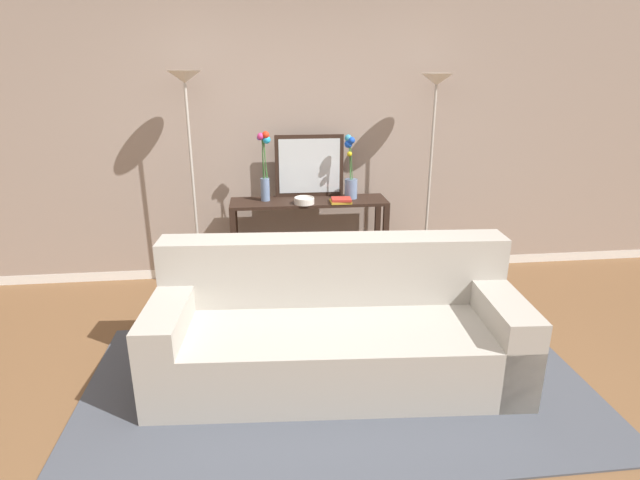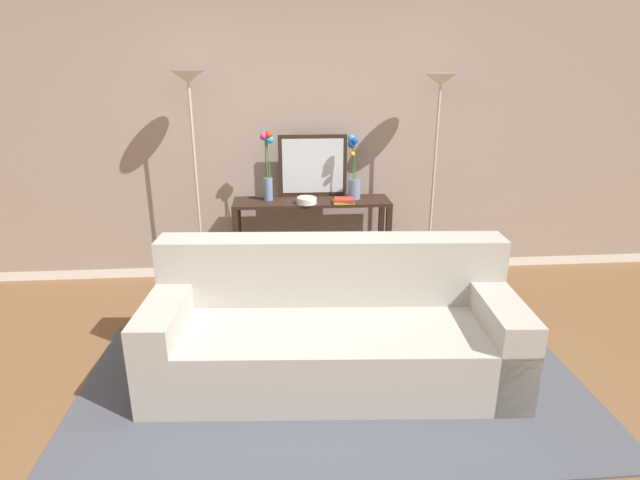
# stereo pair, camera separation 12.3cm
# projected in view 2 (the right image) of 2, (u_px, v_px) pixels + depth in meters

# --- Properties ---
(ground_plane) EXTENTS (16.00, 16.00, 0.02)m
(ground_plane) POSITION_uv_depth(u_px,v_px,m) (300.00, 417.00, 3.04)
(ground_plane) COLOR brown
(back_wall) EXTENTS (12.00, 0.15, 2.83)m
(back_wall) POSITION_uv_depth(u_px,v_px,m) (287.00, 130.00, 4.75)
(back_wall) COLOR white
(back_wall) RESTS_ON ground
(area_rug) EXTENTS (3.25, 1.80, 0.01)m
(area_rug) POSITION_uv_depth(u_px,v_px,m) (334.00, 385.00, 3.31)
(area_rug) COLOR #474C56
(area_rug) RESTS_ON ground
(couch) EXTENTS (2.41, 1.06, 0.88)m
(couch) POSITION_uv_depth(u_px,v_px,m) (332.00, 331.00, 3.37)
(couch) COLOR #ADA89E
(couch) RESTS_ON ground
(console_table) EXTENTS (1.41, 0.38, 0.83)m
(console_table) POSITION_uv_depth(u_px,v_px,m) (312.00, 227.00, 4.68)
(console_table) COLOR black
(console_table) RESTS_ON ground
(floor_lamp_left) EXTENTS (0.28, 0.28, 1.95)m
(floor_lamp_left) POSITION_uv_depth(u_px,v_px,m) (192.00, 123.00, 4.26)
(floor_lamp_left) COLOR #B7B2A8
(floor_lamp_left) RESTS_ON ground
(floor_lamp_right) EXTENTS (0.28, 0.28, 1.92)m
(floor_lamp_right) POSITION_uv_depth(u_px,v_px,m) (438.00, 123.00, 4.42)
(floor_lamp_right) COLOR #B7B2A8
(floor_lamp_right) RESTS_ON ground
(wall_mirror) EXTENTS (0.63, 0.02, 0.57)m
(wall_mirror) POSITION_uv_depth(u_px,v_px,m) (313.00, 166.00, 4.65)
(wall_mirror) COLOR black
(wall_mirror) RESTS_ON console_table
(vase_tall_flowers) EXTENTS (0.12, 0.10, 0.62)m
(vase_tall_flowers) POSITION_uv_depth(u_px,v_px,m) (268.00, 167.00, 4.49)
(vase_tall_flowers) COLOR #6B84AD
(vase_tall_flowers) RESTS_ON console_table
(vase_short_flowers) EXTENTS (0.13, 0.12, 0.58)m
(vase_short_flowers) POSITION_uv_depth(u_px,v_px,m) (354.00, 176.00, 4.58)
(vase_short_flowers) COLOR #6B84AD
(vase_short_flowers) RESTS_ON console_table
(fruit_bowl) EXTENTS (0.18, 0.18, 0.06)m
(fruit_bowl) POSITION_uv_depth(u_px,v_px,m) (307.00, 200.00, 4.47)
(fruit_bowl) COLOR silver
(fruit_bowl) RESTS_ON console_table
(book_stack) EXTENTS (0.19, 0.16, 0.04)m
(book_stack) POSITION_uv_depth(u_px,v_px,m) (344.00, 201.00, 4.49)
(book_stack) COLOR gold
(book_stack) RESTS_ON console_table
(book_row_under_console) EXTENTS (0.33, 0.18, 0.12)m
(book_row_under_console) POSITION_uv_depth(u_px,v_px,m) (268.00, 280.00, 4.81)
(book_row_under_console) COLOR silver
(book_row_under_console) RESTS_ON ground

